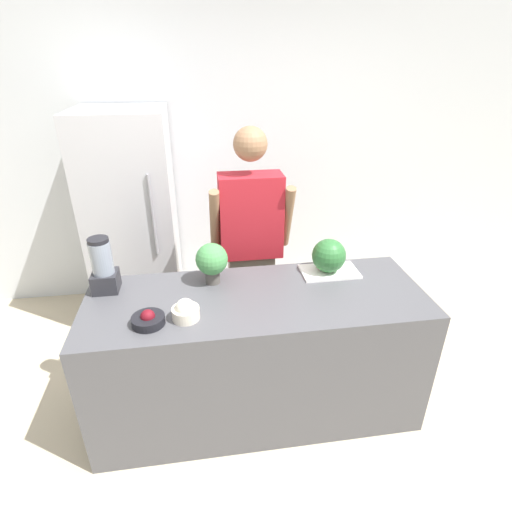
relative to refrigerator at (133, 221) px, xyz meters
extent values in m
plane|color=beige|center=(0.86, -1.66, -0.91)|extent=(14.00, 14.00, 0.00)
cube|color=silver|center=(0.86, 0.41, 0.39)|extent=(8.00, 0.06, 2.60)
cube|color=#4C4C51|center=(0.86, -1.29, -0.46)|extent=(2.03, 0.75, 0.88)
cube|color=#B7B7BC|center=(0.00, 0.00, 0.00)|extent=(0.70, 0.73, 1.81)
cylinder|color=gray|center=(0.21, -0.38, 0.18)|extent=(0.02, 0.02, 0.63)
cube|color=gray|center=(0.92, -0.64, -0.48)|extent=(0.33, 0.18, 0.84)
cube|color=#B21E28|center=(0.92, -0.64, 0.24)|extent=(0.45, 0.22, 0.60)
sphere|color=#936B4C|center=(0.92, -0.64, 0.74)|extent=(0.23, 0.23, 0.23)
cylinder|color=#936B4C|center=(0.66, -0.68, 0.23)|extent=(0.07, 0.24, 0.50)
cylinder|color=#936B4C|center=(1.18, -0.68, 0.23)|extent=(0.07, 0.24, 0.50)
cube|color=white|center=(1.38, -1.07, -0.02)|extent=(0.37, 0.23, 0.01)
sphere|color=#2D6B33|center=(1.37, -1.07, 0.10)|extent=(0.22, 0.22, 0.22)
cylinder|color=black|center=(0.25, -1.47, 0.00)|extent=(0.18, 0.18, 0.05)
sphere|color=maroon|center=(0.25, -1.47, 0.03)|extent=(0.08, 0.08, 0.08)
cylinder|color=beige|center=(0.45, -1.45, 0.01)|extent=(0.15, 0.15, 0.07)
sphere|color=white|center=(0.45, -1.45, 0.05)|extent=(0.11, 0.11, 0.11)
cube|color=#28282D|center=(-0.03, -1.08, 0.04)|extent=(0.15, 0.15, 0.12)
cylinder|color=gray|center=(-0.03, -1.08, 0.20)|extent=(0.13, 0.13, 0.20)
cylinder|color=black|center=(-0.03, -1.08, 0.31)|extent=(0.12, 0.12, 0.02)
cylinder|color=#514C47|center=(0.61, -1.09, 0.02)|extent=(0.09, 0.09, 0.08)
sphere|color=#478E4C|center=(0.61, -1.09, 0.14)|extent=(0.20, 0.20, 0.20)
camera|label=1|loc=(0.56, -3.28, 1.26)|focal=28.00mm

